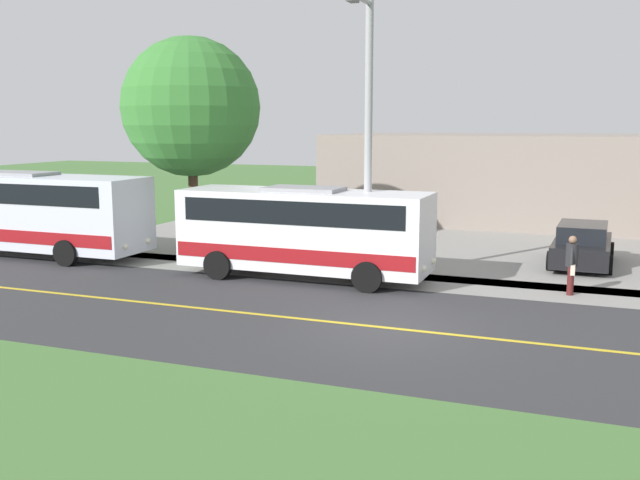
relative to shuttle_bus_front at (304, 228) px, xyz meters
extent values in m
plane|color=#477238|center=(4.46, 3.93, -1.57)|extent=(120.00, 120.00, 0.00)
cube|color=#333335|center=(4.46, 3.93, -1.57)|extent=(8.00, 100.00, 0.01)
cube|color=gray|center=(-0.74, 3.93, -1.57)|extent=(2.40, 100.00, 0.01)
cube|color=gray|center=(-7.94, 6.93, -1.57)|extent=(14.00, 36.00, 0.01)
cube|color=gold|center=(4.46, 3.93, -1.56)|extent=(0.16, 100.00, 0.00)
cube|color=white|center=(0.00, 0.00, -0.03)|extent=(2.32, 7.79, 2.38)
cube|color=maroon|center=(0.00, 0.00, -0.67)|extent=(2.36, 7.63, 0.44)
cube|color=black|center=(0.00, 0.00, 0.61)|extent=(2.36, 7.01, 0.70)
cube|color=gray|center=(0.00, 0.00, 1.22)|extent=(1.39, 2.34, 0.12)
cylinder|color=black|center=(-1.16, 2.41, -1.12)|extent=(0.25, 0.90, 0.90)
cylinder|color=black|center=(1.16, 2.41, -1.12)|extent=(0.25, 0.90, 0.90)
cylinder|color=black|center=(-1.16, -2.42, -1.12)|extent=(0.25, 0.90, 0.90)
cylinder|color=black|center=(1.16, -2.42, -1.12)|extent=(0.25, 0.90, 0.90)
sphere|color=#F2EACC|center=(-0.64, 3.91, -0.87)|extent=(0.20, 0.20, 0.20)
sphere|color=#F2EACC|center=(0.64, 3.91, -0.87)|extent=(0.20, 0.20, 0.20)
cube|color=silver|center=(-0.04, -11.49, 0.07)|extent=(2.41, 10.47, 2.58)
cube|color=maroon|center=(-0.04, -11.49, -0.67)|extent=(2.45, 10.26, 0.44)
cube|color=black|center=(-0.04, -11.49, 0.81)|extent=(2.45, 9.43, 0.70)
cube|color=gray|center=(-0.04, -11.49, 1.42)|extent=(1.45, 3.14, 0.12)
cylinder|color=black|center=(-1.25, -8.24, -1.12)|extent=(0.25, 0.90, 0.90)
cylinder|color=black|center=(1.16, -8.24, -1.12)|extent=(0.25, 0.90, 0.90)
sphere|color=#F2EACC|center=(-0.71, -6.23, -0.87)|extent=(0.20, 0.20, 0.20)
sphere|color=#F2EACC|center=(0.62, -6.23, -0.87)|extent=(0.20, 0.20, 0.20)
cylinder|color=#4C1919|center=(-0.78, 7.84, -1.16)|extent=(0.18, 0.18, 0.81)
cylinder|color=#4C1919|center=(-0.58, 7.84, -1.16)|extent=(0.18, 0.18, 0.81)
cylinder|color=#262628|center=(-0.68, 7.84, -0.44)|extent=(0.34, 0.34, 0.64)
sphere|color=#8C664C|center=(-0.68, 7.84, 0.00)|extent=(0.22, 0.22, 0.22)
cylinder|color=#262628|center=(-0.86, 7.84, -0.40)|extent=(0.27, 0.10, 0.58)
cube|color=beige|center=(-0.94, 7.89, -0.82)|extent=(0.20, 0.12, 0.28)
cylinder|color=#262628|center=(-0.50, 7.84, -0.40)|extent=(0.27, 0.10, 0.58)
cube|color=beige|center=(-0.42, 7.89, -0.82)|extent=(0.20, 0.12, 0.28)
cylinder|color=#9E9EA3|center=(-0.54, 1.88, 2.63)|extent=(0.24, 0.24, 8.39)
cube|color=black|center=(-5.32, 8.04, -1.04)|extent=(4.45, 1.92, 0.70)
cube|color=black|center=(-5.12, 8.04, -0.41)|extent=(2.46, 1.60, 0.57)
cylinder|color=black|center=(-6.71, 7.18, -1.25)|extent=(0.65, 0.24, 0.64)
cylinder|color=black|center=(-6.66, 8.98, -1.25)|extent=(0.65, 0.24, 0.64)
cylinder|color=black|center=(-3.99, 7.10, -1.25)|extent=(0.65, 0.24, 0.64)
cylinder|color=black|center=(-3.94, 8.90, -1.25)|extent=(0.65, 0.24, 0.64)
cylinder|color=#4C3826|center=(-2.94, -5.69, 0.16)|extent=(0.36, 0.36, 3.46)
sphere|color=#387A33|center=(-2.94, -5.69, 3.80)|extent=(5.10, 5.10, 5.10)
cube|color=gray|center=(-16.94, 7.61, 0.55)|extent=(10.00, 23.77, 4.24)
camera|label=1|loc=(20.28, 8.33, 3.20)|focal=40.21mm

